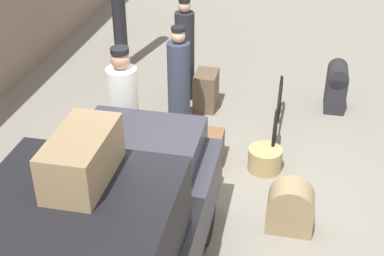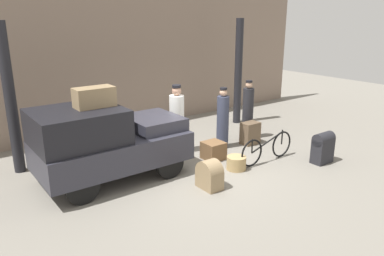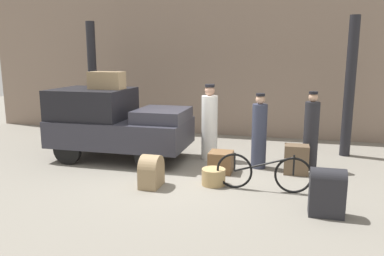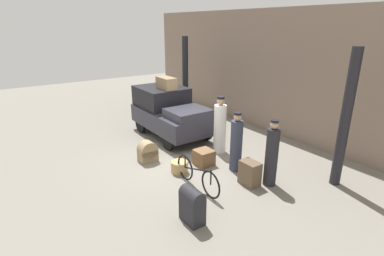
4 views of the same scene
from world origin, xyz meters
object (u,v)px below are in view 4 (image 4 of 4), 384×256
bicycle (197,175)px  suitcase_small_leather (148,152)px  trunk_barrel_dark (192,204)px  wicker_basket (179,167)px  porter_lifting_near_truck (272,156)px  trunk_wicker_pale (250,173)px  conductor_in_dark_uniform (236,144)px  trunk_on_truck_roof (166,83)px  truck (169,111)px  trunk_large_brown (204,157)px  porter_with_bicycle (220,127)px

bicycle → suitcase_small_leather: 2.16m
suitcase_small_leather → trunk_barrel_dark: trunk_barrel_dark is taller
bicycle → wicker_basket: (-0.98, 0.09, -0.19)m
porter_lifting_near_truck → trunk_wicker_pale: (-0.30, -0.43, -0.50)m
porter_lifting_near_truck → trunk_barrel_dark: size_ratio=2.22×
conductor_in_dark_uniform → trunk_on_truck_roof: (-3.69, -0.07, 1.15)m
suitcase_small_leather → truck: bearing=132.7°
conductor_in_dark_uniform → trunk_large_brown: bearing=-145.0°
wicker_basket → trunk_large_brown: (-0.00, 0.86, 0.06)m
trunk_wicker_pale → trunk_large_brown: bearing=-170.3°
suitcase_small_leather → trunk_large_brown: bearing=47.2°
truck → suitcase_small_leather: 2.43m
trunk_barrel_dark → trunk_wicker_pale: bearing=101.6°
porter_lifting_near_truck → trunk_wicker_pale: 0.72m
bicycle → trunk_barrel_dark: bearing=-40.0°
trunk_wicker_pale → trunk_on_truck_roof: trunk_on_truck_roof is taller
truck → trunk_barrel_dark: 5.34m
bicycle → porter_lifting_near_truck: bearing=60.7°
trunk_on_truck_roof → bicycle: bearing=-19.9°
trunk_large_brown → trunk_wicker_pale: 1.63m
porter_lifting_near_truck → trunk_large_brown: size_ratio=3.48×
trunk_large_brown → trunk_barrel_dark: (2.04, -1.83, 0.19)m
suitcase_small_leather → trunk_wicker_pale: size_ratio=1.00×
wicker_basket → trunk_on_truck_roof: 3.66m
trunk_barrel_dark → wicker_basket: bearing=154.4°
wicker_basket → trunk_large_brown: trunk_large_brown is taller
truck → bicycle: bearing=-20.7°
conductor_in_dark_uniform → suitcase_small_leather: (-1.93, -1.80, -0.50)m
bicycle → truck: bearing=159.3°
suitcase_small_leather → trunk_on_truck_roof: size_ratio=0.77×
truck → bicycle: 4.03m
porter_lifting_near_truck → porter_with_bicycle: 2.38m
wicker_basket → porter_lifting_near_truck: (1.90, 1.56, 0.66)m
porter_lifting_near_truck → trunk_on_truck_roof: trunk_on_truck_roof is taller
trunk_wicker_pale → conductor_in_dark_uniform: bearing=162.3°
porter_lifting_near_truck → conductor_in_dark_uniform: size_ratio=1.03×
bicycle → conductor_in_dark_uniform: (-0.21, 1.49, 0.43)m
truck → porter_lifting_near_truck: size_ratio=1.88×
wicker_basket → suitcase_small_leather: bearing=-161.2°
wicker_basket → conductor_in_dark_uniform: 1.71m
bicycle → wicker_basket: bicycle is taller
porter_lifting_near_truck → trunk_on_truck_roof: size_ratio=2.13×
trunk_large_brown → trunk_barrel_dark: trunk_barrel_dark is taller
bicycle → porter_with_bicycle: porter_with_bicycle is taller
porter_lifting_near_truck → trunk_on_truck_roof: 4.95m
trunk_wicker_pale → trunk_on_truck_roof: 4.80m
truck → trunk_wicker_pale: truck is taller
porter_with_bicycle → trunk_barrel_dark: (2.50, -2.81, -0.43)m
porter_with_bicycle → suitcase_small_leather: bearing=-107.3°
conductor_in_dark_uniform → trunk_large_brown: size_ratio=3.37×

